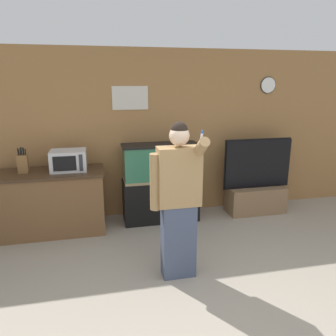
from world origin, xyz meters
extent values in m
plane|color=gray|center=(0.00, 0.00, 0.00)|extent=(18.00, 18.00, 0.00)
cube|color=olive|center=(0.00, 2.88, 1.30)|extent=(10.00, 0.06, 2.60)
cube|color=beige|center=(-0.51, 2.84, 1.87)|extent=(0.54, 0.02, 0.35)
cylinder|color=white|center=(1.75, 2.84, 2.05)|extent=(0.25, 0.03, 0.25)
cylinder|color=black|center=(1.75, 2.84, 2.05)|extent=(0.27, 0.01, 0.27)
cube|color=brown|center=(-1.74, 2.44, 0.43)|extent=(1.50, 0.64, 0.86)
cube|color=#3D2A19|center=(-1.74, 2.44, 0.88)|extent=(1.54, 0.68, 0.03)
cube|color=silver|center=(-1.44, 2.47, 1.04)|extent=(0.49, 0.37, 0.29)
cube|color=black|center=(-1.48, 2.28, 1.04)|extent=(0.30, 0.01, 0.20)
cube|color=#2D2D33|center=(-1.26, 2.28, 1.04)|extent=(0.05, 0.01, 0.23)
cube|color=brown|center=(-2.04, 2.47, 1.02)|extent=(0.13, 0.11, 0.25)
cylinder|color=black|center=(-2.08, 2.47, 1.19)|extent=(0.02, 0.02, 0.10)
cylinder|color=black|center=(-2.05, 2.47, 1.19)|extent=(0.02, 0.02, 0.10)
cylinder|color=black|center=(-2.02, 2.47, 1.19)|extent=(0.02, 0.02, 0.10)
cylinder|color=black|center=(-1.99, 2.47, 1.18)|extent=(0.02, 0.02, 0.08)
cylinder|color=black|center=(-2.08, 2.51, 1.18)|extent=(0.02, 0.02, 0.07)
cylinder|color=black|center=(-2.05, 2.51, 1.19)|extent=(0.02, 0.02, 0.10)
cylinder|color=black|center=(-2.02, 2.51, 1.19)|extent=(0.02, 0.02, 0.09)
cube|color=black|center=(-0.11, 2.51, 0.32)|extent=(1.15, 0.43, 0.65)
cube|color=#937F5B|center=(-0.11, 2.51, 0.67)|extent=(1.12, 0.42, 0.04)
cube|color=#2D6B4C|center=(-0.11, 2.51, 0.93)|extent=(1.11, 0.42, 0.54)
cube|color=black|center=(-0.11, 2.51, 1.19)|extent=(1.15, 0.43, 0.03)
cube|color=brown|center=(1.48, 2.48, 0.22)|extent=(0.94, 0.40, 0.43)
cube|color=black|center=(1.48, 2.48, 0.83)|extent=(1.10, 0.05, 0.78)
cube|color=black|center=(1.48, 2.51, 0.83)|extent=(1.13, 0.01, 0.81)
cube|color=#424C66|center=(-0.22, 0.98, 0.42)|extent=(0.36, 0.20, 0.84)
cube|color=#A37F51|center=(-0.22, 0.98, 1.15)|extent=(0.45, 0.22, 0.63)
sphere|color=beige|center=(-0.22, 0.98, 1.58)|extent=(0.21, 0.21, 0.21)
sphere|color=black|center=(-0.22, 0.98, 1.64)|extent=(0.17, 0.17, 0.17)
cylinder|color=#A37F51|center=(-0.47, 0.98, 1.11)|extent=(0.12, 0.12, 0.60)
cylinder|color=#A37F51|center=(-0.04, 0.84, 1.47)|extent=(0.11, 0.33, 0.27)
cylinder|color=white|center=(-0.04, 0.82, 1.57)|extent=(0.02, 0.06, 0.11)
cylinder|color=#2856B2|center=(-0.04, 0.80, 1.63)|extent=(0.02, 0.03, 0.05)
camera|label=1|loc=(-1.04, -2.19, 2.11)|focal=35.00mm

